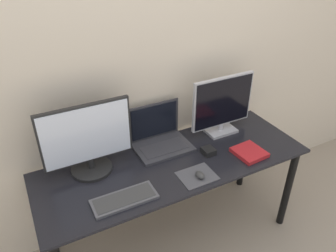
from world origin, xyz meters
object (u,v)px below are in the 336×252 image
at_px(monitor_left, 88,141).
at_px(book, 249,152).
at_px(laptop, 160,136).
at_px(keyboard, 124,199).
at_px(mouse, 200,175).
at_px(power_brick, 208,151).
at_px(monitor_right, 222,105).

relative_size(monitor_left, book, 2.65).
bearing_deg(laptop, monitor_left, -173.85).
bearing_deg(book, keyboard, -178.60).
xyz_separation_m(laptop, keyboard, (-0.40, -0.39, -0.06)).
relative_size(mouse, power_brick, 0.87).
height_order(keyboard, book, book).
xyz_separation_m(keyboard, power_brick, (0.63, 0.15, 0.01)).
xyz_separation_m(monitor_left, mouse, (0.54, -0.37, -0.19)).
relative_size(monitor_left, power_brick, 6.46).
height_order(monitor_left, power_brick, monitor_left).
bearing_deg(monitor_right, keyboard, -158.68).
height_order(keyboard, power_brick, power_brick).
bearing_deg(laptop, keyboard, -136.21).
xyz_separation_m(mouse, book, (0.41, 0.05, -0.01)).
xyz_separation_m(monitor_left, monitor_right, (0.94, 0.00, -0.00)).
bearing_deg(power_brick, monitor_left, 165.32).
distance_m(monitor_right, keyboard, 0.94).
bearing_deg(book, power_brick, 151.35).
bearing_deg(laptop, book, -38.41).
bearing_deg(book, mouse, -172.64).
xyz_separation_m(monitor_left, book, (0.95, -0.31, -0.20)).
distance_m(laptop, power_brick, 0.34).
relative_size(monitor_right, keyboard, 1.32).
height_order(monitor_right, book, monitor_right).
xyz_separation_m(monitor_right, laptop, (-0.45, 0.05, -0.14)).
bearing_deg(laptop, monitor_right, -6.54).
relative_size(monitor_right, mouse, 6.60).
bearing_deg(mouse, book, 7.36).
xyz_separation_m(monitor_left, laptop, (0.49, 0.05, -0.15)).
bearing_deg(power_brick, mouse, -134.74).
bearing_deg(mouse, monitor_right, 42.38).
bearing_deg(keyboard, laptop, 43.79).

